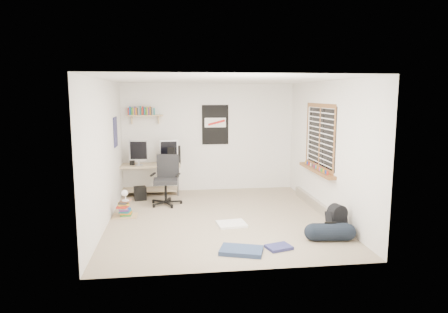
{
  "coord_description": "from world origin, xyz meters",
  "views": [
    {
      "loc": [
        -0.83,
        -7.03,
        2.24
      ],
      "look_at": [
        0.12,
        0.39,
        1.08
      ],
      "focal_mm": 32.0,
      "sensor_mm": 36.0,
      "label": 1
    }
  ],
  "objects": [
    {
      "name": "wall_shelf",
      "position": [
        -1.45,
        2.14,
        1.78
      ],
      "size": [
        0.8,
        0.22,
        0.24
      ],
      "primitive_type": "cube",
      "color": "tan",
      "rests_on": "back_wall"
    },
    {
      "name": "speaker_right",
      "position": [
        -1.11,
        1.75,
        0.73
      ],
      "size": [
        0.09,
        0.09,
        0.17
      ],
      "primitive_type": "cube",
      "rotation": [
        0.0,
        0.0,
        0.02
      ],
      "color": "black",
      "rests_on": "desk"
    },
    {
      "name": "baseboard_heater",
      "position": [
        1.96,
        0.3,
        0.09
      ],
      "size": [
        0.08,
        2.5,
        0.18
      ],
      "primitive_type": "cube",
      "color": "#B7B2A8",
      "rests_on": "floor"
    },
    {
      "name": "ceiling",
      "position": [
        0.0,
        0.0,
        2.5
      ],
      "size": [
        4.0,
        4.5,
        0.01
      ],
      "primitive_type": "cube",
      "color": "white",
      "rests_on": "ground"
    },
    {
      "name": "floor",
      "position": [
        0.0,
        0.0,
        -0.01
      ],
      "size": [
        4.0,
        4.5,
        0.01
      ],
      "primitive_type": "cube",
      "color": "gray",
      "rests_on": "ground"
    },
    {
      "name": "book_stack",
      "position": [
        -1.75,
        0.32,
        0.15
      ],
      "size": [
        0.55,
        0.51,
        0.3
      ],
      "primitive_type": "cube",
      "rotation": [
        0.0,
        0.0,
        0.44
      ],
      "color": "brown",
      "rests_on": "floor"
    },
    {
      "name": "subwoofer",
      "position": [
        -1.56,
        1.51,
        0.14
      ],
      "size": [
        0.29,
        0.29,
        0.28
      ],
      "primitive_type": "cube",
      "rotation": [
        0.0,
        0.0,
        0.19
      ],
      "color": "black",
      "rests_on": "floor"
    },
    {
      "name": "monitor_left",
      "position": [
        -1.6,
        1.85,
        0.87
      ],
      "size": [
        0.41,
        0.14,
        0.45
      ],
      "primitive_type": "cube",
      "rotation": [
        0.0,
        0.0,
        -0.1
      ],
      "color": "#95959A",
      "rests_on": "desk"
    },
    {
      "name": "tshirt",
      "position": [
        0.15,
        -0.44,
        0.02
      ],
      "size": [
        0.53,
        0.46,
        0.04
      ],
      "primitive_type": "cube",
      "rotation": [
        0.0,
        0.0,
        0.12
      ],
      "color": "white",
      "rests_on": "floor"
    },
    {
      "name": "poster_left_wall",
      "position": [
        -1.99,
        1.2,
        1.5
      ],
      "size": [
        0.02,
        0.42,
        0.6
      ],
      "primitive_type": "cube",
      "color": "navy",
      "rests_on": "left_wall"
    },
    {
      "name": "keyboard",
      "position": [
        -1.34,
        1.88,
        0.66
      ],
      "size": [
        0.43,
        0.25,
        0.02
      ],
      "primitive_type": "cube",
      "rotation": [
        0.0,
        0.0,
        -0.28
      ],
      "color": "black",
      "rests_on": "desk"
    },
    {
      "name": "jeans_b",
      "position": [
        0.68,
        -1.59,
        0.03
      ],
      "size": [
        0.41,
        0.35,
        0.04
      ],
      "primitive_type": "cube",
      "rotation": [
        0.0,
        0.0,
        0.28
      ],
      "color": "navy",
      "rests_on": "floor"
    },
    {
      "name": "jeans_a",
      "position": [
        0.11,
        -1.67,
        0.03
      ],
      "size": [
        0.69,
        0.55,
        0.07
      ],
      "primitive_type": "cube",
      "rotation": [
        0.0,
        0.0,
        -0.32
      ],
      "color": "navy",
      "rests_on": "floor"
    },
    {
      "name": "speaker_left",
      "position": [
        -1.75,
        1.93,
        0.73
      ],
      "size": [
        0.11,
        0.11,
        0.18
      ],
      "primitive_type": "cube",
      "rotation": [
        0.0,
        0.0,
        -0.22
      ],
      "color": "black",
      "rests_on": "desk"
    },
    {
      "name": "window",
      "position": [
        1.95,
        0.3,
        1.45
      ],
      "size": [
        0.1,
        1.5,
        1.26
      ],
      "primitive_type": "cube",
      "color": "brown",
      "rests_on": "right_wall"
    },
    {
      "name": "desk",
      "position": [
        -1.39,
        2.0,
        0.36
      ],
      "size": [
        1.53,
        0.98,
        0.65
      ],
      "primitive_type": "cube",
      "rotation": [
        0.0,
        0.0,
        0.27
      ],
      "color": "beige",
      "rests_on": "floor"
    },
    {
      "name": "duffel_bag",
      "position": [
        1.55,
        -1.36,
        0.14
      ],
      "size": [
        0.3,
        0.3,
        0.54
      ],
      "primitive_type": "cylinder",
      "rotation": [
        0.0,
        0.0,
        -0.11
      ],
      "color": "black",
      "rests_on": "floor"
    },
    {
      "name": "right_wall",
      "position": [
        2.0,
        0.0,
        1.25
      ],
      "size": [
        0.01,
        4.5,
        2.5
      ],
      "primitive_type": "cube",
      "color": "silver",
      "rests_on": "ground"
    },
    {
      "name": "desk_lamp",
      "position": [
        -1.73,
        0.3,
        0.38
      ],
      "size": [
        0.16,
        0.24,
        0.22
      ],
      "primitive_type": "cube",
      "rotation": [
        0.0,
        0.0,
        -0.13
      ],
      "color": "white",
      "rests_on": "book_stack"
    },
    {
      "name": "office_chair",
      "position": [
        -1.0,
        1.04,
        0.49
      ],
      "size": [
        0.81,
        0.81,
        1.03
      ],
      "primitive_type": "cube",
      "rotation": [
        0.0,
        0.0,
        -0.24
      ],
      "color": "black",
      "rests_on": "floor"
    },
    {
      "name": "backpack",
      "position": [
        1.75,
        -1.15,
        0.2
      ],
      "size": [
        0.35,
        0.31,
        0.4
      ],
      "primitive_type": "cube",
      "rotation": [
        0.0,
        0.0,
        0.25
      ],
      "color": "black",
      "rests_on": "floor"
    },
    {
      "name": "back_wall",
      "position": [
        0.0,
        2.25,
        1.25
      ],
      "size": [
        4.0,
        0.01,
        2.5
      ],
      "primitive_type": "cube",
      "color": "silver",
      "rests_on": "ground"
    },
    {
      "name": "monitor_right",
      "position": [
        -0.93,
        1.86,
        0.86
      ],
      "size": [
        0.41,
        0.14,
        0.44
      ],
      "primitive_type": "cube",
      "rotation": [
        0.0,
        0.0,
        0.12
      ],
      "color": "#A3A4A8",
      "rests_on": "desk"
    },
    {
      "name": "left_wall",
      "position": [
        -2.0,
        0.0,
        1.25
      ],
      "size": [
        0.01,
        4.5,
        2.5
      ],
      "primitive_type": "cube",
      "color": "silver",
      "rests_on": "ground"
    },
    {
      "name": "pc_tower",
      "position": [
        -0.84,
        2.0,
        0.86
      ],
      "size": [
        0.35,
        0.46,
        0.44
      ],
      "primitive_type": "cube",
      "rotation": [
        0.0,
        0.0,
        -0.42
      ],
      "color": "black",
      "rests_on": "desk"
    },
    {
      "name": "poster_back_wall",
      "position": [
        0.15,
        2.23,
        1.55
      ],
      "size": [
        0.62,
        0.03,
        0.92
      ],
      "primitive_type": "cube",
      "color": "black",
      "rests_on": "back_wall"
    }
  ]
}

